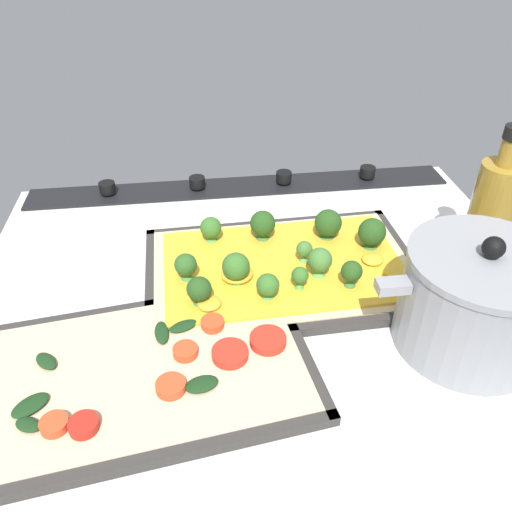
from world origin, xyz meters
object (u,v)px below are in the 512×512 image
at_px(broccoli_pizza, 284,262).
at_px(veggie_pizza_back, 150,370).
at_px(baking_tray_front, 283,272).
at_px(oil_bottle, 490,214).
at_px(baking_tray_back, 147,374).
at_px(cooking_pot, 476,301).

bearing_deg(broccoli_pizza, veggie_pizza_back, 42.57).
distance_m(baking_tray_front, oil_bottle, 0.29).
height_order(baking_tray_back, oil_bottle, oil_bottle).
relative_size(baking_tray_front, veggie_pizza_back, 1.05).
relative_size(baking_tray_back, oil_bottle, 1.89).
distance_m(broccoli_pizza, veggie_pizza_back, 0.24).
bearing_deg(cooking_pot, baking_tray_front, -38.57).
bearing_deg(oil_bottle, cooking_pot, 58.71).
bearing_deg(oil_bottle, veggie_pizza_back, 18.26).
distance_m(baking_tray_front, broccoli_pizza, 0.02).
relative_size(broccoli_pizza, cooking_pot, 1.50).
height_order(baking_tray_back, cooking_pot, cooking_pot).
height_order(baking_tray_front, oil_bottle, oil_bottle).
bearing_deg(cooking_pot, broccoli_pizza, -38.66).
height_order(baking_tray_front, broccoli_pizza, broccoli_pizza).
bearing_deg(broccoli_pizza, baking_tray_front, 17.42).
distance_m(baking_tray_back, oil_bottle, 0.49).
relative_size(cooking_pot, oil_bottle, 1.16).
xyz_separation_m(baking_tray_back, veggie_pizza_back, (-0.00, 0.00, 0.01)).
bearing_deg(baking_tray_back, cooking_pot, -178.76).
height_order(broccoli_pizza, oil_bottle, oil_bottle).
distance_m(veggie_pizza_back, cooking_pot, 0.37).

